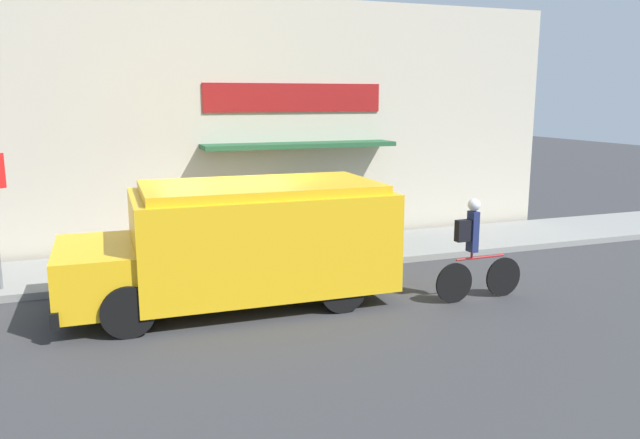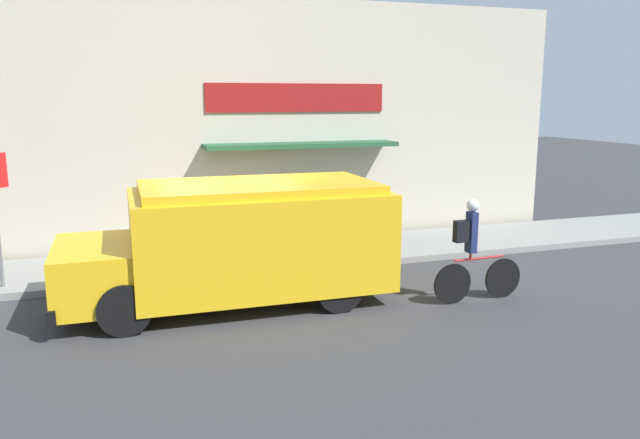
% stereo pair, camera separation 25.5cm
% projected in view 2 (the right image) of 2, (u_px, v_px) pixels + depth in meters
% --- Properties ---
extents(ground_plane, '(70.00, 70.00, 0.00)m').
position_uv_depth(ground_plane, '(233.00, 280.00, 11.84)').
color(ground_plane, '#38383A').
extents(sidewalk, '(28.00, 2.42, 0.13)m').
position_uv_depth(sidewalk, '(222.00, 261.00, 12.96)').
color(sidewalk, gray).
rests_on(sidewalk, ground_plane).
extents(storefront, '(17.54, 0.99, 5.60)m').
position_uv_depth(storefront, '(209.00, 125.00, 13.80)').
color(storefront, beige).
rests_on(storefront, ground_plane).
extents(school_bus, '(5.38, 2.82, 2.02)m').
position_uv_depth(school_bus, '(240.00, 240.00, 10.41)').
color(school_bus, yellow).
rests_on(school_bus, ground_plane).
extents(cyclist, '(1.69, 0.21, 1.76)m').
position_uv_depth(cyclist, '(473.00, 253.00, 10.44)').
color(cyclist, black).
rests_on(cyclist, ground_plane).
extents(trash_bin, '(0.47, 0.47, 0.92)m').
position_uv_depth(trash_bin, '(339.00, 227.00, 13.77)').
color(trash_bin, '#2D5138').
rests_on(trash_bin, sidewalk).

